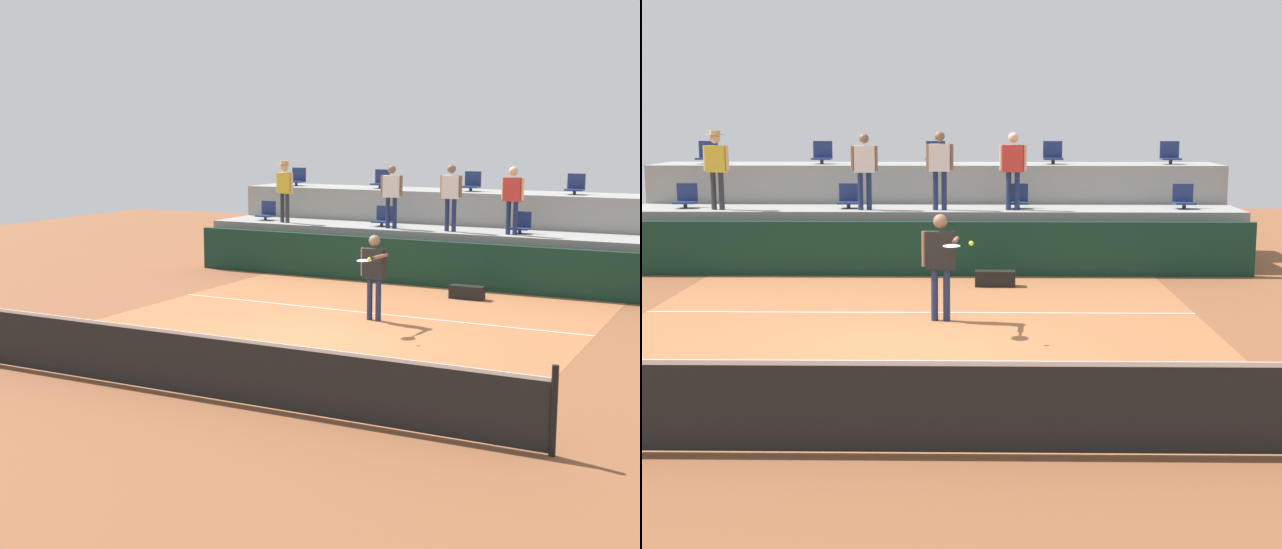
% 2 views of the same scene
% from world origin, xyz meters
% --- Properties ---
extents(ground_plane, '(40.00, 40.00, 0.00)m').
position_xyz_m(ground_plane, '(0.00, 0.00, 0.00)').
color(ground_plane, brown).
extents(court_inner_paint, '(9.00, 10.00, 0.01)m').
position_xyz_m(court_inner_paint, '(0.00, 1.00, 0.00)').
color(court_inner_paint, '#A36038').
rests_on(court_inner_paint, ground_plane).
extents(court_service_line, '(9.00, 0.06, 0.00)m').
position_xyz_m(court_service_line, '(0.00, 2.40, 0.01)').
color(court_service_line, silver).
rests_on(court_service_line, ground_plane).
extents(tennis_net, '(10.48, 0.08, 1.07)m').
position_xyz_m(tennis_net, '(0.00, -4.00, 0.50)').
color(tennis_net, black).
rests_on(tennis_net, ground_plane).
extents(sponsor_backboard, '(13.00, 0.16, 1.10)m').
position_xyz_m(sponsor_backboard, '(0.00, 6.00, 0.55)').
color(sponsor_backboard, '#0F3323').
rests_on(sponsor_backboard, ground_plane).
extents(seating_tier_lower, '(13.00, 1.80, 1.25)m').
position_xyz_m(seating_tier_lower, '(0.00, 7.30, 0.62)').
color(seating_tier_lower, gray).
rests_on(seating_tier_lower, ground_plane).
extents(seating_tier_upper, '(13.00, 1.80, 2.10)m').
position_xyz_m(seating_tier_upper, '(0.00, 9.10, 1.05)').
color(seating_tier_upper, gray).
rests_on(seating_tier_upper, ground_plane).
extents(stadium_chair_lower_far_left, '(0.44, 0.40, 0.52)m').
position_xyz_m(stadium_chair_lower_far_left, '(-5.29, 7.23, 1.46)').
color(stadium_chair_lower_far_left, '#2D2D33').
rests_on(stadium_chair_lower_far_left, seating_tier_lower).
extents(stadium_chair_lower_left, '(0.44, 0.40, 0.52)m').
position_xyz_m(stadium_chair_lower_left, '(-1.80, 7.23, 1.46)').
color(stadium_chair_lower_left, '#2D2D33').
rests_on(stadium_chair_lower_left, seating_tier_lower).
extents(stadium_chair_lower_right, '(0.44, 0.40, 0.52)m').
position_xyz_m(stadium_chair_lower_right, '(1.80, 7.23, 1.46)').
color(stadium_chair_lower_right, '#2D2D33').
rests_on(stadium_chair_lower_right, seating_tier_lower).
extents(stadium_chair_lower_far_right, '(0.44, 0.40, 0.52)m').
position_xyz_m(stadium_chair_lower_far_right, '(5.32, 7.23, 1.46)').
color(stadium_chair_lower_far_right, '#2D2D33').
rests_on(stadium_chair_lower_far_right, seating_tier_lower).
extents(stadium_chair_upper_far_left, '(0.44, 0.40, 0.52)m').
position_xyz_m(stadium_chair_upper_far_left, '(-5.31, 9.03, 2.31)').
color(stadium_chair_upper_far_left, '#2D2D33').
rests_on(stadium_chair_upper_far_left, seating_tier_upper).
extents(stadium_chair_upper_left, '(0.44, 0.40, 0.52)m').
position_xyz_m(stadium_chair_upper_left, '(-2.65, 9.03, 2.31)').
color(stadium_chair_upper_left, '#2D2D33').
rests_on(stadium_chair_upper_left, seating_tier_upper).
extents(stadium_chair_upper_center, '(0.44, 0.40, 0.52)m').
position_xyz_m(stadium_chair_upper_center, '(-0.03, 9.03, 2.31)').
color(stadium_chair_upper_center, '#2D2D33').
rests_on(stadium_chair_upper_center, seating_tier_upper).
extents(stadium_chair_upper_right, '(0.44, 0.40, 0.52)m').
position_xyz_m(stadium_chair_upper_right, '(2.68, 9.03, 2.31)').
color(stadium_chair_upper_right, '#2D2D33').
rests_on(stadium_chair_upper_right, seating_tier_upper).
extents(stadium_chair_upper_far_right, '(0.44, 0.40, 0.52)m').
position_xyz_m(stadium_chair_upper_far_right, '(5.37, 9.03, 2.31)').
color(stadium_chair_upper_far_right, '#2D2D33').
rests_on(stadium_chair_upper_far_right, seating_tier_upper).
extents(tennis_player, '(0.64, 1.21, 1.69)m').
position_xyz_m(tennis_player, '(0.37, 1.79, 1.03)').
color(tennis_player, navy).
rests_on(tennis_player, ground_plane).
extents(spectator_with_hat, '(0.57, 0.44, 1.65)m').
position_xyz_m(spectator_with_hat, '(-4.50, 6.85, 2.25)').
color(spectator_with_hat, '#2D2D33').
rests_on(spectator_with_hat, seating_tier_lower).
extents(spectator_in_grey, '(0.57, 0.26, 1.58)m').
position_xyz_m(spectator_in_grey, '(-1.41, 6.85, 2.19)').
color(spectator_in_grey, navy).
rests_on(spectator_in_grey, seating_tier_lower).
extents(spectator_in_white, '(0.58, 0.23, 1.63)m').
position_xyz_m(spectator_in_white, '(0.16, 6.85, 2.23)').
color(spectator_in_white, navy).
rests_on(spectator_in_white, seating_tier_lower).
extents(spectator_leaning_on_rail, '(0.57, 0.26, 1.61)m').
position_xyz_m(spectator_leaning_on_rail, '(1.68, 6.85, 2.21)').
color(spectator_leaning_on_rail, navy).
rests_on(spectator_leaning_on_rail, seating_tier_lower).
extents(tennis_ball, '(0.07, 0.07, 0.07)m').
position_xyz_m(tennis_ball, '(0.86, 0.50, 1.42)').
color(tennis_ball, '#CCE033').
extents(equipment_bag, '(0.76, 0.28, 0.30)m').
position_xyz_m(equipment_bag, '(1.28, 4.83, 0.15)').
color(equipment_bag, black).
rests_on(equipment_bag, ground_plane).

